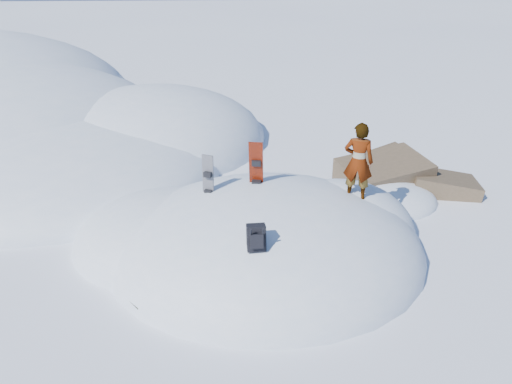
{
  "coord_description": "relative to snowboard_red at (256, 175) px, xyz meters",
  "views": [
    {
      "loc": [
        -0.77,
        -9.38,
        6.17
      ],
      "look_at": [
        -0.22,
        0.3,
        1.4
      ],
      "focal_mm": 35.0,
      "sensor_mm": 36.0,
      "label": 1
    }
  ],
  "objects": [
    {
      "name": "ground",
      "position": [
        0.2,
        -0.67,
        -1.64
      ],
      "size": [
        120.0,
        120.0,
        0.0
      ],
      "primitive_type": "plane",
      "color": "white",
      "rests_on": "ground"
    },
    {
      "name": "rock_outcrop",
      "position": [
        3.91,
        2.33,
        -1.63
      ],
      "size": [
        4.68,
        4.41,
        1.68
      ],
      "color": "brown",
      "rests_on": "ground"
    },
    {
      "name": "person",
      "position": [
        2.2,
        -0.24,
        0.37
      ],
      "size": [
        0.75,
        0.61,
        1.76
      ],
      "primitive_type": "imported",
      "rotation": [
        0.0,
        0.0,
        2.79
      ],
      "color": "slate",
      "rests_on": "snow_mound"
    },
    {
      "name": "snow_mound",
      "position": [
        0.02,
        -0.44,
        -1.64
      ],
      "size": [
        8.0,
        6.0,
        3.0
      ],
      "color": "white",
      "rests_on": "ground"
    },
    {
      "name": "gear_pile",
      "position": [
        -2.17,
        -2.22,
        -1.52
      ],
      "size": [
        0.97,
        0.85,
        0.25
      ],
      "rotation": [
        0.0,
        0.0,
        0.71
      ],
      "color": "black",
      "rests_on": "ground"
    },
    {
      "name": "snowboard_red",
      "position": [
        0.0,
        0.0,
        0.0
      ],
      "size": [
        0.35,
        0.31,
        1.65
      ],
      "rotation": [
        0.0,
        0.0,
        -0.17
      ],
      "color": "#AE2509",
      "rests_on": "snow_mound"
    },
    {
      "name": "snowboard_dark",
      "position": [
        -1.06,
        -0.24,
        -0.1
      ],
      "size": [
        0.27,
        0.23,
        1.4
      ],
      "rotation": [
        0.0,
        0.0,
        -0.45
      ],
      "color": "black",
      "rests_on": "snow_mound"
    },
    {
      "name": "backpack",
      "position": [
        -0.13,
        -2.34,
        -0.2
      ],
      "size": [
        0.36,
        0.4,
        0.57
      ],
      "rotation": [
        0.0,
        0.0,
        0.05
      ],
      "color": "black",
      "rests_on": "snow_mound"
    }
  ]
}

